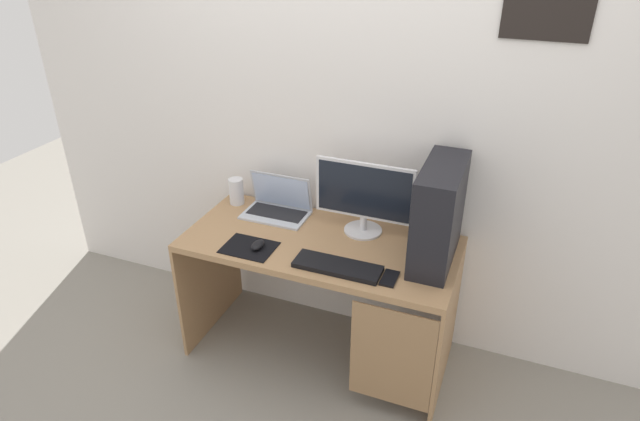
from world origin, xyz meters
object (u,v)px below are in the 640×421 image
object	(u,v)px
laptop	(278,206)
speaker	(236,191)
pc_tower	(439,214)
monitor	(364,197)
mouse_left	(258,245)
keyboard	(337,267)
cell_phone	(390,278)

from	to	relation	value
laptop	speaker	distance (m)	0.28
pc_tower	speaker	distance (m)	1.20
monitor	mouse_left	distance (m)	0.59
keyboard	pc_tower	bearing A→B (deg)	32.91
monitor	keyboard	bearing A→B (deg)	-91.27
speaker	keyboard	size ratio (longest dim) A/B	0.36
monitor	cell_phone	xyz separation A→B (m)	(0.24, -0.36, -0.20)
pc_tower	cell_phone	xyz separation A→B (m)	(-0.15, -0.26, -0.24)
speaker	mouse_left	distance (m)	0.52
pc_tower	cell_phone	bearing A→B (deg)	-121.15
speaker	laptop	bearing A→B (deg)	-5.79
laptop	speaker	bearing A→B (deg)	174.21
laptop	cell_phone	world-z (taller)	laptop
pc_tower	laptop	world-z (taller)	pc_tower
laptop	mouse_left	bearing A→B (deg)	-80.06
cell_phone	keyboard	bearing A→B (deg)	-178.25
monitor	speaker	distance (m)	0.79
speaker	pc_tower	bearing A→B (deg)	-7.47
cell_phone	mouse_left	bearing A→B (deg)	178.97
pc_tower	monitor	world-z (taller)	pc_tower
monitor	mouse_left	bearing A→B (deg)	-141.57
monitor	keyboard	distance (m)	0.42
pc_tower	laptop	bearing A→B (deg)	172.03
monitor	mouse_left	size ratio (longest dim) A/B	5.38
speaker	monitor	bearing A→B (deg)	-3.55
cell_phone	pc_tower	bearing A→B (deg)	58.85
pc_tower	speaker	bearing A→B (deg)	172.53
pc_tower	laptop	size ratio (longest dim) A/B	1.36
pc_tower	monitor	distance (m)	0.41
monitor	cell_phone	size ratio (longest dim) A/B	3.98
keyboard	cell_phone	bearing A→B (deg)	1.75
keyboard	mouse_left	distance (m)	0.43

